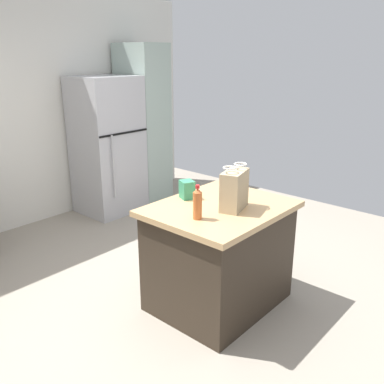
# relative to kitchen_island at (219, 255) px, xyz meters

# --- Properties ---
(ground) EXTENTS (6.44, 6.44, 0.00)m
(ground) POSITION_rel_kitchen_island_xyz_m (-0.21, 0.33, -0.45)
(ground) COLOR #9E9384
(back_wall) EXTENTS (5.37, 0.13, 2.79)m
(back_wall) POSITION_rel_kitchen_island_xyz_m (-0.23, 2.93, 0.95)
(back_wall) COLOR silver
(back_wall) RESTS_ON ground
(kitchen_island) EXTENTS (1.12, 0.91, 0.89)m
(kitchen_island) POSITION_rel_kitchen_island_xyz_m (0.00, 0.00, 0.00)
(kitchen_island) COLOR #33281E
(kitchen_island) RESTS_ON ground
(refrigerator) EXTENTS (0.77, 0.73, 1.78)m
(refrigerator) POSITION_rel_kitchen_island_xyz_m (0.82, 2.50, 0.44)
(refrigerator) COLOR #B7B7BC
(refrigerator) RESTS_ON ground
(tall_cabinet) EXTENTS (0.48, 0.66, 2.18)m
(tall_cabinet) POSITION_rel_kitchen_island_xyz_m (1.46, 2.50, 0.64)
(tall_cabinet) COLOR #9EB2A8
(tall_cabinet) RESTS_ON ground
(shopping_bag) EXTENTS (0.31, 0.22, 0.35)m
(shopping_bag) POSITION_rel_kitchen_island_xyz_m (0.02, -0.12, 0.60)
(shopping_bag) COLOR tan
(shopping_bag) RESTS_ON kitchen_island
(small_box) EXTENTS (0.14, 0.15, 0.15)m
(small_box) POSITION_rel_kitchen_island_xyz_m (-0.04, 0.32, 0.52)
(small_box) COLOR #388E66
(small_box) RESTS_ON kitchen_island
(bottle) EXTENTS (0.07, 0.07, 0.26)m
(bottle) POSITION_rel_kitchen_island_xyz_m (-0.33, -0.04, 0.56)
(bottle) COLOR #C66633
(bottle) RESTS_ON kitchen_island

